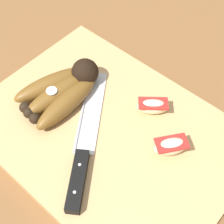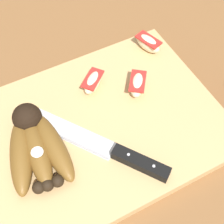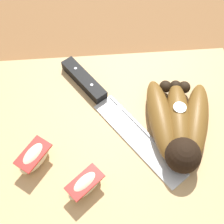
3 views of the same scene
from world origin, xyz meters
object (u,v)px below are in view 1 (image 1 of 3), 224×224
(apple_wedge_far, at_px, (171,146))
(apple_wedge_middle, at_px, (153,106))
(banana_bunch, at_px, (63,89))
(chefs_knife, at_px, (83,154))

(apple_wedge_far, bearing_deg, apple_wedge_middle, -32.79)
(banana_bunch, height_order, apple_wedge_middle, banana_bunch)
(chefs_knife, relative_size, apple_wedge_middle, 4.15)
(chefs_knife, xyz_separation_m, apple_wedge_far, (-0.10, -0.10, 0.01))
(banana_bunch, bearing_deg, apple_wedge_far, -171.35)
(apple_wedge_far, bearing_deg, chefs_knife, 44.20)
(apple_wedge_middle, height_order, apple_wedge_far, apple_wedge_far)
(apple_wedge_far, bearing_deg, banana_bunch, 8.65)
(apple_wedge_middle, xyz_separation_m, apple_wedge_far, (-0.07, 0.05, 0.00))
(banana_bunch, distance_m, chefs_knife, 0.13)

